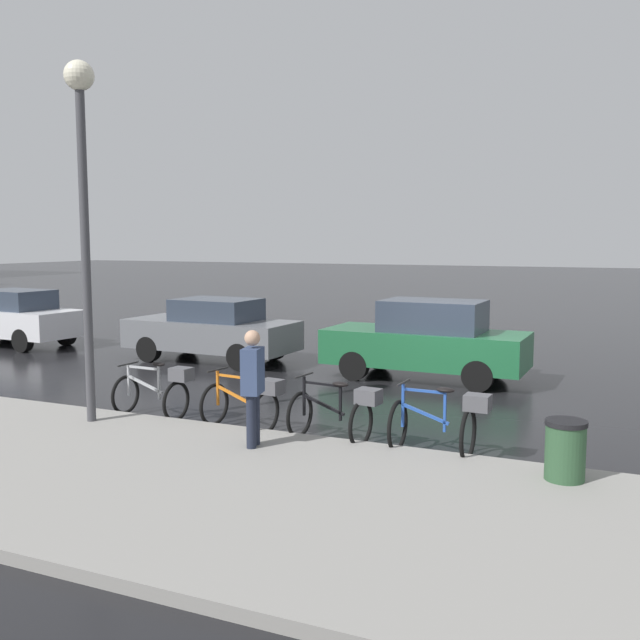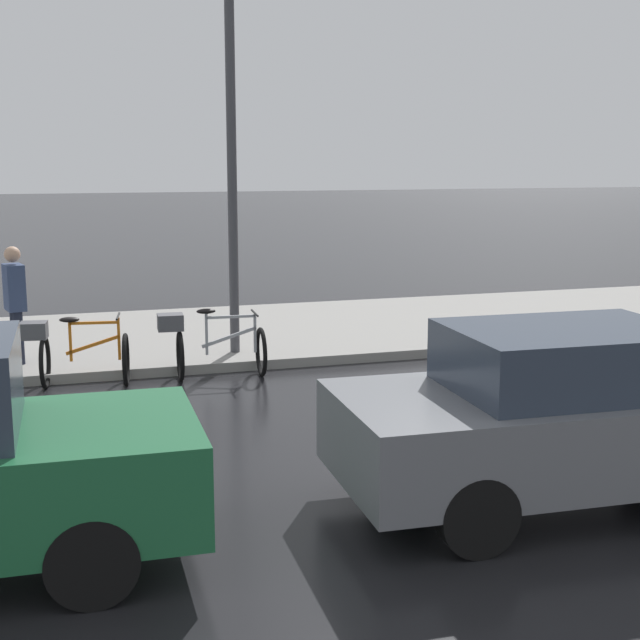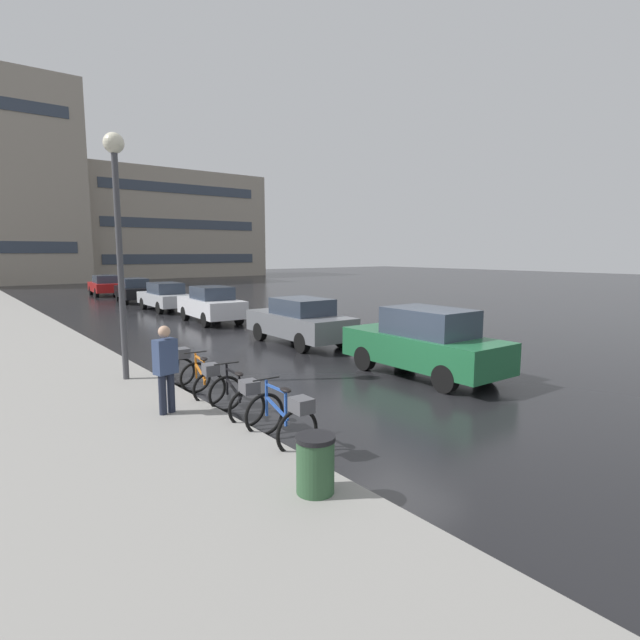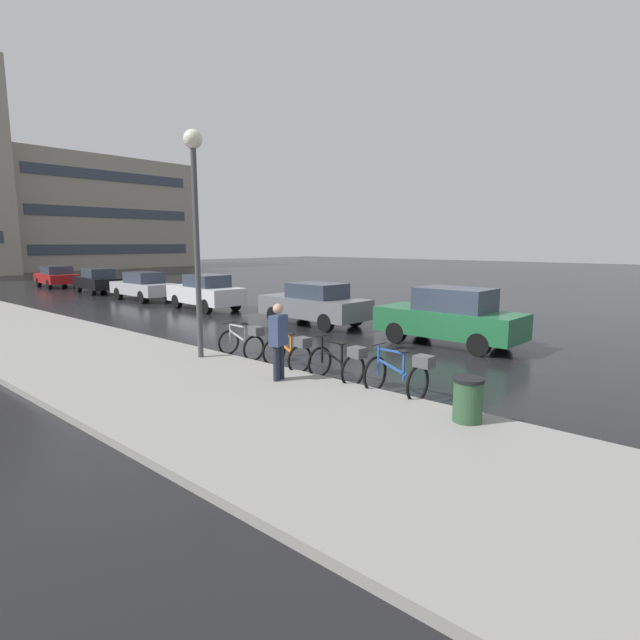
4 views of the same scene
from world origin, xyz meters
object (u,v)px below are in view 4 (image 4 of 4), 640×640
object	(u,v)px
car_white	(206,292)
car_silver	(143,286)
bicycle_second	(341,362)
pedestrian	(278,340)
car_red	(57,276)
bicycle_third	(290,351)
trash_bin	(468,404)
bicycle_farthest	(245,341)
car_black	(98,281)
streetlamp	(195,202)
bicycle_nearest	(402,374)
car_green	(450,317)
car_grey	(314,304)

from	to	relation	value
car_white	car_silver	bearing A→B (deg)	89.64
bicycle_second	pedestrian	size ratio (longest dim) A/B	0.80
car_silver	car_red	xyz separation A→B (m)	(0.07, 11.60, -0.00)
bicycle_second	bicycle_third	distance (m)	1.59
bicycle_second	car_silver	size ratio (longest dim) A/B	0.34
car_red	bicycle_third	bearing A→B (deg)	-101.03
trash_bin	bicycle_farthest	bearing A→B (deg)	82.67
car_black	streetlamp	size ratio (longest dim) A/B	0.76
car_silver	streetlamp	xyz separation A→B (m)	(-6.27, -14.00, 3.29)
bicycle_nearest	bicycle_farthest	size ratio (longest dim) A/B	0.93
bicycle_second	car_white	bearing A→B (deg)	66.43
bicycle_third	pedestrian	size ratio (longest dim) A/B	0.79
bicycle_farthest	car_red	bearing A→B (deg)	78.43
trash_bin	car_white	bearing A→B (deg)	68.65
car_silver	car_green	bearing A→B (deg)	-90.27
bicycle_second	pedestrian	world-z (taller)	pedestrian
bicycle_nearest	bicycle_second	distance (m)	1.58
bicycle_second	streetlamp	xyz separation A→B (m)	(-0.85, 3.94, 3.55)
car_red	trash_bin	world-z (taller)	car_red
car_green	car_grey	size ratio (longest dim) A/B	1.00
car_green	pedestrian	world-z (taller)	pedestrian
car_white	pedestrian	world-z (taller)	pedestrian
car_green	car_silver	bearing A→B (deg)	89.73
car_red	car_white	bearing A→B (deg)	-90.36
bicycle_farthest	streetlamp	bearing A→B (deg)	150.19
car_silver	pedestrian	xyz separation A→B (m)	(-6.45, -17.08, 0.26)
car_grey	car_silver	xyz separation A→B (m)	(-0.03, 12.26, -0.03)
streetlamp	car_silver	bearing A→B (deg)	65.87
bicycle_third	car_white	world-z (taller)	car_white
bicycle_nearest	bicycle_farthest	bearing A→B (deg)	87.92
bicycle_farthest	car_red	size ratio (longest dim) A/B	0.36
bicycle_second	car_grey	bearing A→B (deg)	46.19
bicycle_nearest	car_red	xyz separation A→B (m)	(5.54, 31.12, 0.25)
bicycle_nearest	pedestrian	bearing A→B (deg)	111.94
bicycle_third	car_grey	bearing A→B (deg)	37.13
bicycle_second	car_red	size ratio (longest dim) A/B	0.35
trash_bin	pedestrian	bearing A→B (deg)	94.27
pedestrian	streetlamp	size ratio (longest dim) A/B	0.31
car_grey	trash_bin	distance (m)	10.89
car_black	car_red	size ratio (longest dim) A/B	1.08
pedestrian	bicycle_farthest	bearing A→B (deg)	65.09
pedestrian	car_black	bearing A→B (deg)	73.76
bicycle_farthest	trash_bin	world-z (taller)	bicycle_farthest
bicycle_third	car_grey	distance (m)	6.79
car_white	car_silver	distance (m)	5.60
bicycle_farthest	car_silver	distance (m)	15.50
car_black	pedestrian	bearing A→B (deg)	-106.24
car_grey	car_silver	distance (m)	12.26
bicycle_nearest	bicycle_third	bearing A→B (deg)	88.33
bicycle_farthest	car_black	xyz separation A→B (m)	(5.44, 20.18, 0.26)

